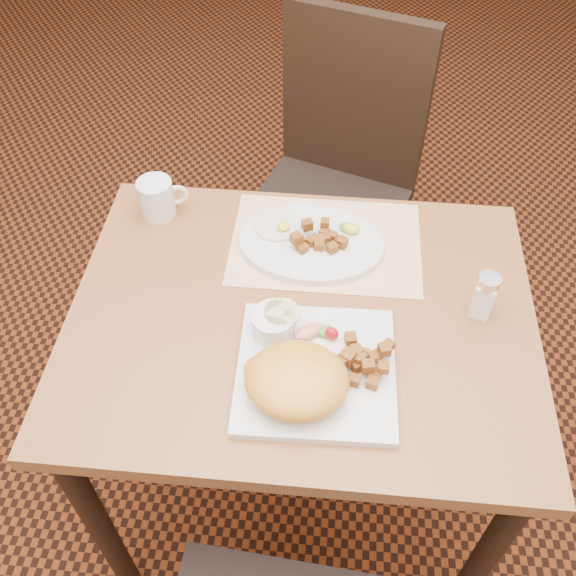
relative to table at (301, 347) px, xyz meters
The scene contains 15 objects.
ground 0.64m from the table, ahead, with size 8.00×8.00×0.00m, color black.
table is the anchor object (origin of this frame).
chair_far 0.71m from the table, 86.04° to the left, with size 0.53×0.54×0.97m.
placemat 0.23m from the table, 79.46° to the left, with size 0.40×0.28×0.00m, color white.
plate_square 0.18m from the table, 74.93° to the right, with size 0.28×0.28×0.02m, color silver.
plate_oval 0.22m from the table, 88.47° to the left, with size 0.30×0.23×0.02m, color silver, non-canonical shape.
hollandaise_mound 0.24m from the table, 88.65° to the right, with size 0.19×0.16×0.07m.
ramekin 0.17m from the table, 128.54° to the right, with size 0.09×0.08×0.04m.
garnish_sq 0.15m from the table, 60.95° to the right, with size 0.09×0.06×0.03m.
fried_egg 0.26m from the table, 107.36° to the left, with size 0.10×0.10×0.02m.
garnish_ov 0.27m from the table, 68.64° to the left, with size 0.05×0.04×0.02m.
salt_shaker 0.38m from the table, ahead, with size 0.05×0.05×0.10m.
coffee_mug 0.45m from the table, 142.57° to the left, with size 0.11×0.08×0.09m.
home_fries_sq 0.22m from the table, 47.50° to the right, with size 0.12×0.11×0.04m.
home_fries_ov 0.23m from the table, 83.52° to the left, with size 0.12×0.08×0.04m.
Camera 1 is at (0.05, -0.78, 1.71)m, focal length 40.00 mm.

